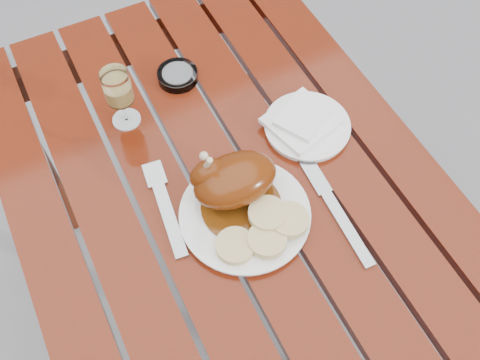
% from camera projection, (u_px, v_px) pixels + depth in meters
% --- Properties ---
extents(ground, '(60.00, 60.00, 0.00)m').
position_uv_depth(ground, '(236.00, 317.00, 1.66)').
color(ground, slate).
rests_on(ground, ground).
extents(table, '(0.80, 1.20, 0.75)m').
position_uv_depth(table, '(235.00, 271.00, 1.34)').
color(table, maroon).
rests_on(table, ground).
extents(dinner_plate, '(0.26, 0.26, 0.02)m').
position_uv_depth(dinner_plate, '(245.00, 215.00, 1.00)').
color(dinner_plate, white).
rests_on(dinner_plate, table).
extents(roast_duck, '(0.16, 0.16, 0.12)m').
position_uv_depth(roast_duck, '(232.00, 180.00, 0.97)').
color(roast_duck, '#572A0A').
rests_on(roast_duck, dinner_plate).
extents(bread_dumplings, '(0.18, 0.11, 0.03)m').
position_uv_depth(bread_dumplings, '(265.00, 230.00, 0.95)').
color(bread_dumplings, '#DBC585').
rests_on(bread_dumplings, dinner_plate).
extents(wine_glass, '(0.06, 0.06, 0.14)m').
position_uv_depth(wine_glass, '(120.00, 98.00, 1.06)').
color(wine_glass, '#D4B560').
rests_on(wine_glass, table).
extents(side_plate, '(0.24, 0.24, 0.01)m').
position_uv_depth(side_plate, '(307.00, 126.00, 1.10)').
color(side_plate, white).
rests_on(side_plate, table).
extents(napkin, '(0.16, 0.15, 0.01)m').
position_uv_depth(napkin, '(301.00, 121.00, 1.10)').
color(napkin, white).
rests_on(napkin, side_plate).
extents(ashtray, '(0.09, 0.09, 0.02)m').
position_uv_depth(ashtray, '(178.00, 76.00, 1.17)').
color(ashtray, '#B2B7BC').
rests_on(ashtray, table).
extents(fork, '(0.05, 0.20, 0.01)m').
position_uv_depth(fork, '(167.00, 212.00, 1.00)').
color(fork, gray).
rests_on(fork, table).
extents(knife, '(0.03, 0.23, 0.01)m').
position_uv_depth(knife, '(339.00, 215.00, 1.00)').
color(knife, gray).
rests_on(knife, table).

